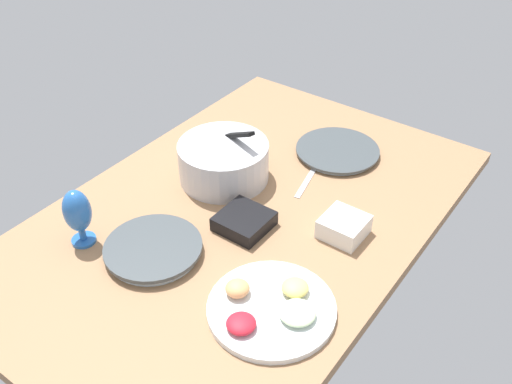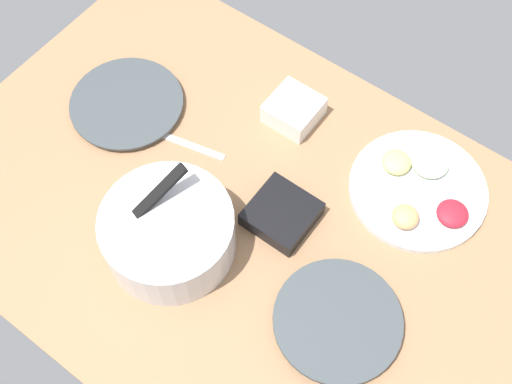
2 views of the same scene
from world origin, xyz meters
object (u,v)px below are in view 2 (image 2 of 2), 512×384
at_px(fruit_platter, 419,188).
at_px(square_bowl_black, 282,213).
at_px(mixing_bowl, 168,232).
at_px(dinner_plate_right, 127,104).
at_px(square_bowl_white, 294,109).
at_px(dinner_plate_left, 337,321).

bearing_deg(fruit_platter, square_bowl_black, 48.82).
height_order(mixing_bowl, square_bowl_black, mixing_bowl).
bearing_deg(square_bowl_black, dinner_plate_right, -3.09).
relative_size(mixing_bowl, square_bowl_white, 2.40).
relative_size(dinner_plate_left, fruit_platter, 0.84).
bearing_deg(square_bowl_black, square_bowl_white, -60.58).
height_order(square_bowl_white, square_bowl_black, square_bowl_white).
relative_size(dinner_plate_right, mixing_bowl, 0.99).
bearing_deg(dinner_plate_right, fruit_platter, -162.82).
bearing_deg(dinner_plate_left, mixing_bowl, 9.59).
distance_m(square_bowl_white, square_bowl_black, 0.30).
xyz_separation_m(dinner_plate_left, dinner_plate_right, (0.77, -0.17, -0.01)).
bearing_deg(mixing_bowl, fruit_platter, -129.93).
height_order(dinner_plate_left, fruit_platter, fruit_platter).
relative_size(dinner_plate_left, dinner_plate_right, 0.95).
xyz_separation_m(dinner_plate_right, square_bowl_white, (-0.37, -0.23, 0.02)).
xyz_separation_m(square_bowl_white, square_bowl_black, (-0.15, 0.26, -0.01)).
distance_m(dinner_plate_left, mixing_bowl, 0.42).
relative_size(fruit_platter, square_bowl_black, 2.27).
height_order(dinner_plate_right, square_bowl_black, square_bowl_black).
bearing_deg(fruit_platter, square_bowl_white, -0.25).
bearing_deg(square_bowl_white, dinner_plate_left, 134.63).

